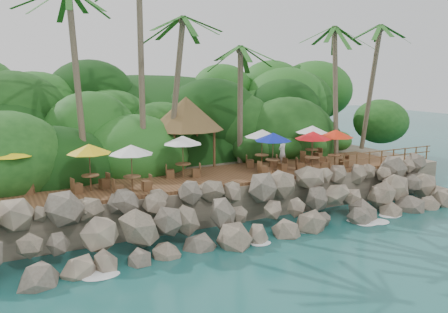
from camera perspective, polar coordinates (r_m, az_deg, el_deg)
ground at (r=24.29m, az=6.58°, el=-10.24°), size 140.00×140.00×0.00m
land_base at (r=37.83m, az=-6.93°, el=-1.03°), size 32.00×25.20×2.10m
jungle_hill at (r=45.02m, az=-10.22°, el=-0.63°), size 44.80×28.00×15.40m
seawall at (r=25.51m, az=4.13°, el=-6.44°), size 29.00×4.00×2.30m
terrace at (r=28.62m, az=0.00°, el=-2.36°), size 26.00×5.00×0.20m
jungle_foliage at (r=37.14m, az=-6.36°, el=-2.90°), size 44.00×16.00×12.00m
foam_line at (r=24.52m, az=6.19°, el=-9.96°), size 25.20×0.80×0.06m
palms at (r=31.50m, az=1.40°, el=17.11°), size 28.29×6.72×13.61m
palapa at (r=31.06m, az=-4.69°, el=5.33°), size 5.03×5.03×4.60m
dining_clusters at (r=27.73m, az=-0.13°, el=1.83°), size 21.51×4.81×2.52m
railing at (r=33.40m, az=19.48°, el=0.13°), size 8.30×0.10×1.00m
waiter at (r=31.46m, az=7.20°, el=0.60°), size 0.76×0.61×1.81m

